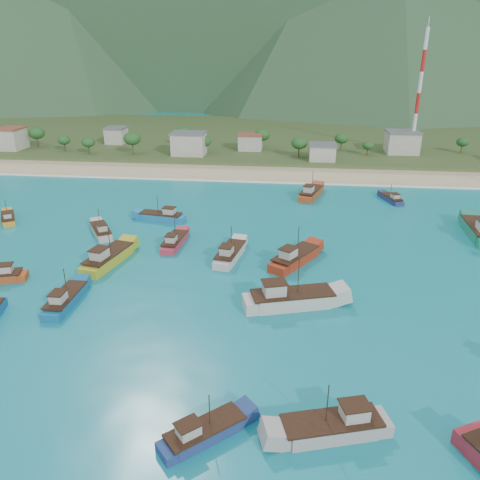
# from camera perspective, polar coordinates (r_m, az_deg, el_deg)

# --- Properties ---
(ground) EXTENTS (600.00, 600.00, 0.00)m
(ground) POSITION_cam_1_polar(r_m,az_deg,el_deg) (70.24, -0.95, -7.85)
(ground) COLOR #0C7687
(ground) RESTS_ON ground
(beach) EXTENTS (400.00, 18.00, 1.20)m
(beach) POSITION_cam_1_polar(r_m,az_deg,el_deg) (143.83, 3.19, 8.06)
(beach) COLOR beige
(beach) RESTS_ON ground
(land) EXTENTS (400.00, 110.00, 2.40)m
(land) POSITION_cam_1_polar(r_m,az_deg,el_deg) (203.45, 4.31, 12.25)
(land) COLOR #385123
(land) RESTS_ON ground
(surf_line) EXTENTS (400.00, 2.50, 0.08)m
(surf_line) POSITION_cam_1_polar(r_m,az_deg,el_deg) (134.66, 2.93, 7.08)
(surf_line) COLOR white
(surf_line) RESTS_ON ground
(village) EXTENTS (211.23, 29.71, 7.14)m
(village) POSITION_cam_1_polar(r_m,az_deg,el_deg) (164.99, 8.11, 11.42)
(village) COLOR beige
(village) RESTS_ON ground
(vegetation) EXTENTS (279.38, 26.01, 8.66)m
(vegetation) POSITION_cam_1_polar(r_m,az_deg,el_deg) (166.27, 0.85, 11.83)
(vegetation) COLOR #235623
(vegetation) RESTS_ON ground
(radio_tower) EXTENTS (1.20, 1.20, 40.07)m
(radio_tower) POSITION_cam_1_polar(r_m,az_deg,el_deg) (173.56, 20.98, 16.40)
(radio_tower) COLOR red
(radio_tower) RESTS_ON ground
(boat_0) EXTENTS (6.84, 12.36, 7.00)m
(boat_0) POSITION_cam_1_polar(r_m,az_deg,el_deg) (121.69, 8.63, 5.62)
(boat_0) COLOR #A0431E
(boat_0) RESTS_ON ground
(boat_2) EXTENTS (10.66, 4.61, 6.09)m
(boat_2) POSITION_cam_1_polar(r_m,az_deg,el_deg) (105.09, -9.52, 2.78)
(boat_2) COLOR teal
(boat_2) RESTS_ON ground
(boat_3) EXTENTS (3.42, 9.77, 5.68)m
(boat_3) POSITION_cam_1_polar(r_m,az_deg,el_deg) (91.12, -7.98, -0.27)
(boat_3) COLOR #B82F43
(boat_3) RESTS_ON ground
(boat_4) EXTENTS (7.52, 9.57, 5.65)m
(boat_4) POSITION_cam_1_polar(r_m,az_deg,el_deg) (99.70, -16.57, 1.00)
(boat_4) COLOR #BCB4A9
(boat_4) RESTS_ON ground
(boat_5) EXTENTS (11.48, 6.27, 6.51)m
(boat_5) POSITION_cam_1_polar(r_m,az_deg,el_deg) (50.31, 11.33, -21.51)
(boat_5) COLOR #ADA39C
(boat_5) RESTS_ON ground
(boat_8) EXTENTS (6.07, 12.87, 7.32)m
(boat_8) POSITION_cam_1_polar(r_m,az_deg,el_deg) (85.75, -15.78, -2.21)
(boat_8) COLOR #ADAB24
(boat_8) RESTS_ON ground
(boat_13) EXTENTS (14.13, 7.74, 8.01)m
(boat_13) POSITION_cam_1_polar(r_m,az_deg,el_deg) (69.71, 6.16, -7.24)
(boat_13) COLOR beige
(boat_13) RESTS_ON ground
(boat_14) EXTENTS (5.01, 14.25, 8.29)m
(boat_14) POSITION_cam_1_polar(r_m,az_deg,el_deg) (106.00, 27.12, 0.95)
(boat_14) COLOR #197A5A
(boat_14) RESTS_ON ground
(boat_16) EXTENTS (4.94, 11.19, 6.39)m
(boat_16) POSITION_cam_1_polar(r_m,az_deg,el_deg) (84.62, -1.22, -1.78)
(boat_16) COLOR beige
(boat_16) RESTS_ON ground
(boat_17) EXTENTS (9.26, 12.06, 7.07)m
(boat_17) POSITION_cam_1_polar(r_m,az_deg,el_deg) (83.28, 6.68, -2.25)
(boat_17) COLOR #A02B14
(boat_17) RESTS_ON ground
(boat_19) EXTENTS (4.97, 8.70, 4.93)m
(boat_19) POSITION_cam_1_polar(r_m,az_deg,el_deg) (122.80, 17.96, 4.74)
(boat_19) COLOR navy
(boat_19) RESTS_ON ground
(boat_25) EXTENTS (8.54, 7.96, 5.33)m
(boat_25) POSITION_cam_1_polar(r_m,az_deg,el_deg) (49.36, -4.42, -22.45)
(boat_25) COLOR navy
(boat_25) RESTS_ON ground
(boat_27) EXTENTS (6.72, 8.52, 5.03)m
(boat_27) POSITION_cam_1_polar(r_m,az_deg,el_deg) (115.05, -26.40, 2.32)
(boat_27) COLOR gold
(boat_27) RESTS_ON ground
(boat_30) EXTENTS (3.05, 10.05, 5.92)m
(boat_30) POSITION_cam_1_polar(r_m,az_deg,el_deg) (74.53, -20.49, -6.91)
(boat_30) COLOR #136090
(boat_30) RESTS_ON ground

